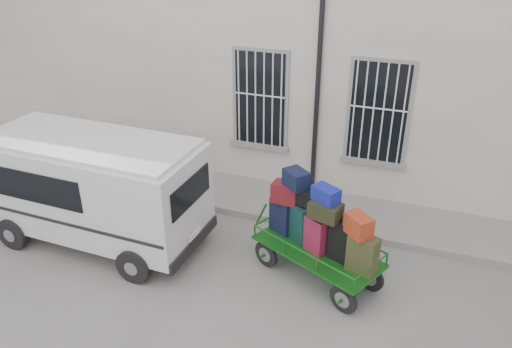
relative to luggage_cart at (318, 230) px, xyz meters
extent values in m
plane|color=slate|center=(-1.79, 0.08, -1.02)|extent=(80.00, 80.00, 0.00)
cube|color=#BEB4A2|center=(-1.79, 5.58, 1.98)|extent=(24.00, 5.00, 6.00)
cylinder|color=black|center=(-0.84, 3.00, 1.78)|extent=(0.11, 0.11, 5.60)
cube|color=black|center=(-2.19, 3.06, 1.23)|extent=(1.20, 0.08, 2.20)
cube|color=gray|center=(-2.19, 3.04, 0.07)|extent=(1.45, 0.22, 0.12)
cube|color=black|center=(0.51, 3.06, 1.23)|extent=(1.20, 0.08, 2.20)
cube|color=gray|center=(0.51, 3.04, 0.07)|extent=(1.45, 0.22, 0.12)
cube|color=gray|center=(-1.79, 2.28, -0.94)|extent=(24.00, 1.70, 0.15)
cylinder|color=black|center=(-0.97, -0.02, -0.75)|extent=(0.51, 0.28, 0.53)
cylinder|color=gray|center=(-0.97, -0.02, -0.75)|extent=(0.30, 0.21, 0.29)
cylinder|color=black|center=(-0.63, 0.72, -0.75)|extent=(0.51, 0.28, 0.53)
cylinder|color=gray|center=(-0.63, 0.72, -0.75)|extent=(0.30, 0.21, 0.29)
cylinder|color=black|center=(0.67, -0.78, -0.75)|extent=(0.51, 0.28, 0.53)
cylinder|color=gray|center=(0.67, -0.78, -0.75)|extent=(0.30, 0.21, 0.29)
cylinder|color=black|center=(1.01, -0.04, -0.75)|extent=(0.51, 0.28, 0.53)
cylinder|color=gray|center=(1.01, -0.04, -0.75)|extent=(0.30, 0.21, 0.29)
cube|color=#166219|center=(0.02, -0.03, -0.43)|extent=(2.56, 1.95, 0.05)
cylinder|color=#166219|center=(-1.28, 0.57, -0.27)|extent=(0.30, 0.17, 0.60)
cube|color=#111533|center=(-0.76, 0.37, -0.06)|extent=(0.55, 0.49, 0.69)
cube|color=black|center=(-0.76, 0.37, 0.30)|extent=(0.23, 0.22, 0.03)
cube|color=black|center=(-0.36, 0.16, -0.04)|extent=(0.50, 0.47, 0.74)
cube|color=black|center=(-0.36, 0.16, 0.34)|extent=(0.21, 0.19, 0.03)
cube|color=maroon|center=(-0.01, -0.06, -0.06)|extent=(0.48, 0.42, 0.69)
cube|color=black|center=(-0.01, -0.06, 0.29)|extent=(0.20, 0.18, 0.03)
cube|color=black|center=(0.49, -0.15, -0.02)|extent=(0.54, 0.43, 0.78)
cube|color=black|center=(0.49, -0.15, 0.39)|extent=(0.23, 0.20, 0.03)
cube|color=#353A1D|center=(0.86, -0.37, -0.07)|extent=(0.55, 0.43, 0.68)
cube|color=black|center=(0.86, -0.37, 0.29)|extent=(0.24, 0.21, 0.03)
cube|color=#5A1312|center=(-0.71, 0.30, 0.47)|extent=(0.50, 0.35, 0.37)
cube|color=black|center=(-0.23, 0.21, 0.49)|extent=(0.65, 0.49, 0.33)
cube|color=black|center=(0.14, -0.15, 0.52)|extent=(0.61, 0.49, 0.28)
cube|color=maroon|center=(0.73, -0.33, 0.46)|extent=(0.54, 0.53, 0.36)
cube|color=#111533|center=(-0.50, 0.24, 0.82)|extent=(0.55, 0.53, 0.32)
cube|color=#172BA0|center=(0.11, -0.07, 0.79)|extent=(0.54, 0.47, 0.26)
cube|color=silver|center=(-4.48, -0.32, 0.25)|extent=(4.40, 2.00, 1.78)
cube|color=silver|center=(-4.48, -0.32, 1.18)|extent=(4.20, 1.85, 0.10)
cube|color=black|center=(-6.64, -0.25, 0.59)|extent=(0.23, 1.64, 0.74)
cube|color=black|center=(-5.10, -1.24, 0.54)|extent=(2.17, 0.10, 0.61)
cube|color=black|center=(-2.30, -0.38, 0.54)|extent=(0.08, 1.38, 0.54)
cube|color=black|center=(-2.31, -0.38, -0.59)|extent=(0.15, 1.83, 0.22)
cube|color=white|center=(-2.27, -0.38, -0.37)|extent=(0.04, 0.42, 0.12)
cylinder|color=black|center=(-5.94, -1.18, -0.68)|extent=(0.68, 0.24, 0.67)
cylinder|color=black|center=(-5.89, 0.63, -0.68)|extent=(0.68, 0.24, 0.67)
cylinder|color=black|center=(-3.08, -1.27, -0.68)|extent=(0.68, 0.24, 0.67)
cylinder|color=black|center=(-3.02, 0.55, -0.68)|extent=(0.68, 0.24, 0.67)
camera|label=1|loc=(1.53, -7.40, 4.90)|focal=35.00mm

